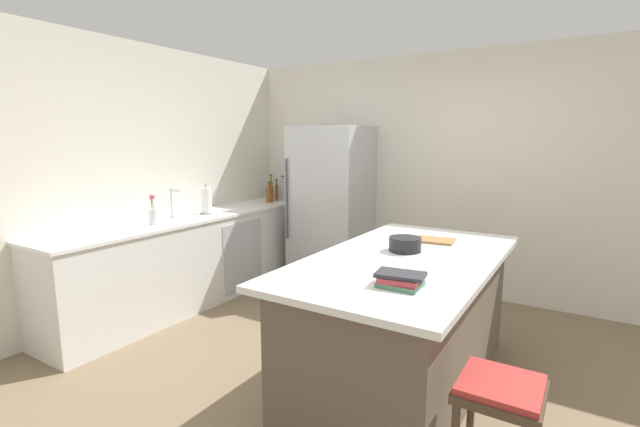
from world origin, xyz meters
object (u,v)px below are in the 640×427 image
Objects in this scene: whiskey_bottle at (270,194)px; mixing_bowl at (405,244)px; cutting_board at (434,240)px; bar_stool at (499,406)px; sink_faucet at (173,203)px; vinegar_bottle at (277,192)px; cookbook_stack at (400,280)px; flower_vase at (153,214)px; refrigerator at (331,205)px; soda_bottle at (283,190)px; kitchen_island at (404,321)px; olive_oil_bottle at (271,191)px; paper_towel_roll at (206,201)px.

mixing_bowl is (2.33, -1.44, -0.04)m from whiskey_bottle.
cutting_board is (2.42, -1.04, -0.09)m from whiskey_bottle.
sink_faucet reaches higher than bar_stool.
vinegar_bottle is 1.01× the size of cookbook_stack.
flower_vase reaches higher than cutting_board.
whiskey_bottle is at bearing 143.07° from bar_stool.
refrigerator reaches higher than soda_bottle.
whiskey_bottle is at bearing 140.03° from cookbook_stack.
olive_oil_bottle is (-2.44, 1.67, 0.58)m from kitchen_island.
flower_vase is 1.08× the size of whiskey_bottle.
cutting_board reaches higher than bar_stool.
paper_towel_roll reaches higher than cutting_board.
olive_oil_bottle reaches higher than vinegar_bottle.
cutting_board is at bearing -28.75° from soda_bottle.
olive_oil_bottle reaches higher than cookbook_stack.
vinegar_bottle is at bearing 87.30° from sink_faucet.
cutting_board is at bearing 8.00° from sink_faucet.
bar_stool is at bearing -37.61° from olive_oil_bottle.
kitchen_island is 6.19× the size of olive_oil_bottle.
sink_faucet is 1.49m from olive_oil_bottle.
flower_vase is at bearing -173.30° from mixing_bowl.
soda_bottle is 1.13× the size of cookbook_stack.
paper_towel_roll is (0.07, 0.38, -0.02)m from sink_faucet.
cookbook_stack is (2.59, -0.45, -0.05)m from flower_vase.
paper_towel_roll is at bearing 179.42° from cutting_board.
whiskey_bottle reaches higher than cutting_board.
cookbook_stack is (2.62, -2.36, -0.06)m from vinegar_bottle.
mixing_bowl is (2.38, -1.54, -0.08)m from olive_oil_bottle.
cookbook_stack is at bearing -43.42° from soda_bottle.
refrigerator reaches higher than bar_stool.
olive_oil_bottle is (-0.04, -0.19, 0.01)m from soda_bottle.
paper_towel_roll is 1.30m from soda_bottle.
flower_vase reaches higher than vinegar_bottle.
paper_towel_roll is 1.21m from vinegar_bottle.
sink_faucet is 0.39m from paper_towel_roll.
bar_stool is at bearing -16.52° from sink_faucet.
bar_stool is 4.06m from olive_oil_bottle.
bar_stool is 1.89× the size of olive_oil_bottle.
vinegar_bottle reaches higher than cutting_board.
olive_oil_bottle is (-3.19, 2.46, 0.52)m from bar_stool.
olive_oil_bottle reaches higher than sink_faucet.
refrigerator reaches higher than paper_towel_roll.
vinegar_bottle is 0.20m from whiskey_bottle.
vinegar_bottle is at bearing 143.89° from kitchen_island.
vinegar_bottle is (0.01, 1.21, -0.02)m from paper_towel_roll.
sink_faucet is 2.56m from cutting_board.
cookbook_stack reaches higher than kitchen_island.
soda_bottle is 0.20m from olive_oil_bottle.
bar_stool is at bearing -11.62° from flower_vase.
cutting_board is at bearing -24.79° from olive_oil_bottle.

